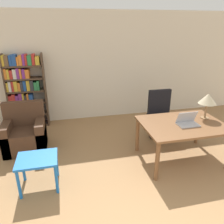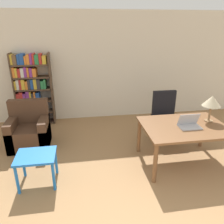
{
  "view_description": "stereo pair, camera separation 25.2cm",
  "coord_description": "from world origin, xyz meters",
  "px_view_note": "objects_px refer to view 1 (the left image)",
  "views": [
    {
      "loc": [
        -0.94,
        -1.0,
        2.34
      ],
      "look_at": [
        -0.16,
        2.33,
        0.98
      ],
      "focal_mm": 35.0,
      "sensor_mm": 36.0,
      "label": 1
    },
    {
      "loc": [
        -0.69,
        -1.05,
        2.34
      ],
      "look_at": [
        -0.16,
        2.33,
        0.98
      ],
      "focal_mm": 35.0,
      "sensor_mm": 36.0,
      "label": 2
    }
  ],
  "objects_px": {
    "desk": "(182,128)",
    "bookshelf": "(24,92)",
    "office_chair": "(161,116)",
    "side_table_blue": "(38,163)",
    "table_lamp": "(208,99)",
    "armchair": "(25,134)",
    "laptop": "(187,122)"
  },
  "relations": [
    {
      "from": "desk",
      "to": "bookshelf",
      "type": "bearing_deg",
      "value": 142.86
    },
    {
      "from": "desk",
      "to": "office_chair",
      "type": "bearing_deg",
      "value": 86.44
    },
    {
      "from": "office_chair",
      "to": "side_table_blue",
      "type": "xyz_separation_m",
      "value": [
        -2.54,
        -1.17,
        -0.04
      ]
    },
    {
      "from": "table_lamp",
      "to": "office_chair",
      "type": "height_order",
      "value": "table_lamp"
    },
    {
      "from": "table_lamp",
      "to": "armchair",
      "type": "relative_size",
      "value": 0.51
    },
    {
      "from": "laptop",
      "to": "table_lamp",
      "type": "distance_m",
      "value": 0.6
    },
    {
      "from": "laptop",
      "to": "side_table_blue",
      "type": "relative_size",
      "value": 0.62
    },
    {
      "from": "side_table_blue",
      "to": "office_chair",
      "type": "bearing_deg",
      "value": 24.68
    },
    {
      "from": "laptop",
      "to": "side_table_blue",
      "type": "height_order",
      "value": "laptop"
    },
    {
      "from": "office_chair",
      "to": "side_table_blue",
      "type": "relative_size",
      "value": 1.75
    },
    {
      "from": "office_chair",
      "to": "side_table_blue",
      "type": "distance_m",
      "value": 2.8
    },
    {
      "from": "office_chair",
      "to": "bookshelf",
      "type": "height_order",
      "value": "bookshelf"
    },
    {
      "from": "side_table_blue",
      "to": "table_lamp",
      "type": "bearing_deg",
      "value": 6.02
    },
    {
      "from": "desk",
      "to": "bookshelf",
      "type": "relative_size",
      "value": 0.82
    },
    {
      "from": "desk",
      "to": "office_chair",
      "type": "xyz_separation_m",
      "value": [
        0.06,
        0.97,
        -0.18
      ]
    },
    {
      "from": "side_table_blue",
      "to": "bookshelf",
      "type": "height_order",
      "value": "bookshelf"
    },
    {
      "from": "laptop",
      "to": "office_chair",
      "type": "bearing_deg",
      "value": 89.34
    },
    {
      "from": "desk",
      "to": "table_lamp",
      "type": "xyz_separation_m",
      "value": [
        0.52,
        0.12,
        0.46
      ]
    },
    {
      "from": "side_table_blue",
      "to": "laptop",
      "type": "bearing_deg",
      "value": 3.09
    },
    {
      "from": "laptop",
      "to": "armchair",
      "type": "xyz_separation_m",
      "value": [
        -2.87,
        1.11,
        -0.47
      ]
    },
    {
      "from": "table_lamp",
      "to": "bookshelf",
      "type": "height_order",
      "value": "bookshelf"
    },
    {
      "from": "desk",
      "to": "office_chair",
      "type": "relative_size",
      "value": 1.4
    },
    {
      "from": "desk",
      "to": "bookshelf",
      "type": "xyz_separation_m",
      "value": [
        -2.91,
        2.21,
        0.23
      ]
    },
    {
      "from": "table_lamp",
      "to": "armchair",
      "type": "height_order",
      "value": "table_lamp"
    },
    {
      "from": "side_table_blue",
      "to": "bookshelf",
      "type": "distance_m",
      "value": 2.48
    },
    {
      "from": "laptop",
      "to": "table_lamp",
      "type": "height_order",
      "value": "table_lamp"
    },
    {
      "from": "table_lamp",
      "to": "office_chair",
      "type": "distance_m",
      "value": 1.16
    },
    {
      "from": "table_lamp",
      "to": "side_table_blue",
      "type": "relative_size",
      "value": 0.81
    },
    {
      "from": "office_chair",
      "to": "armchair",
      "type": "bearing_deg",
      "value": 178.49
    },
    {
      "from": "table_lamp",
      "to": "office_chair",
      "type": "xyz_separation_m",
      "value": [
        -0.46,
        0.85,
        -0.64
      ]
    },
    {
      "from": "laptop",
      "to": "bookshelf",
      "type": "height_order",
      "value": "bookshelf"
    },
    {
      "from": "desk",
      "to": "side_table_blue",
      "type": "distance_m",
      "value": 2.5
    }
  ]
}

